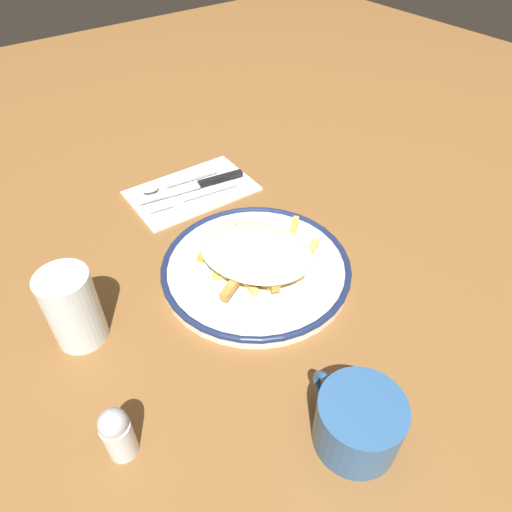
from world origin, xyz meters
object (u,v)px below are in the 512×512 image
object	(u,v)px
plate	(256,267)
napkin	(192,190)
knife	(201,184)
water_glass	(73,308)
fork	(193,196)
spoon	(167,185)
coffee_mug	(358,422)
salt_shaker	(117,433)
fries_heap	(258,254)

from	to	relation	value
plate	napkin	world-z (taller)	plate
knife	water_glass	distance (m)	0.37
fork	spoon	xyz separation A→B (m)	(0.06, 0.02, 0.00)
water_glass	spoon	bearing A→B (deg)	-47.82
knife	coffee_mug	world-z (taller)	coffee_mug
fork	salt_shaker	distance (m)	0.47
coffee_mug	napkin	bearing A→B (deg)	-11.19
fries_heap	salt_shaker	size ratio (longest dim) A/B	2.93
fries_heap	spoon	world-z (taller)	fries_heap
napkin	salt_shaker	bearing A→B (deg)	140.25
fork	coffee_mug	world-z (taller)	coffee_mug
fries_heap	napkin	world-z (taller)	fries_heap
fork	spoon	world-z (taller)	spoon
spoon	coffee_mug	size ratio (longest dim) A/B	1.28
knife	coffee_mug	size ratio (longest dim) A/B	1.76
plate	water_glass	size ratio (longest dim) A/B	2.61
napkin	salt_shaker	size ratio (longest dim) A/B	3.00
fork	water_glass	xyz separation A→B (m)	(-0.18, 0.28, 0.04)
fries_heap	napkin	xyz separation A→B (m)	(0.25, -0.03, -0.03)
fries_heap	fork	bearing A→B (deg)	-4.66
fork	knife	distance (m)	0.04
salt_shaker	coffee_mug	bearing A→B (deg)	-123.84
fork	spoon	bearing A→B (deg)	21.06
napkin	fork	world-z (taller)	fork
napkin	knife	distance (m)	0.02
plate	fries_heap	distance (m)	0.03
fries_heap	knife	distance (m)	0.25
coffee_mug	fork	bearing A→B (deg)	-10.43
water_glass	napkin	bearing A→B (deg)	-55.44
fork	coffee_mug	size ratio (longest dim) A/B	1.48
plate	spoon	distance (m)	0.28
fork	water_glass	size ratio (longest dim) A/B	1.58
plate	coffee_mug	distance (m)	0.29
plate	fork	xyz separation A→B (m)	(0.22, -0.02, 0.00)
fries_heap	knife	size ratio (longest dim) A/B	1.07
plate	knife	bearing A→B (deg)	-11.92
plate	coffee_mug	bearing A→B (deg)	165.66
fries_heap	water_glass	xyz separation A→B (m)	(0.05, 0.26, 0.02)
salt_shaker	plate	bearing A→B (deg)	-64.69
water_glass	plate	bearing A→B (deg)	-99.75
plate	salt_shaker	distance (m)	0.32
spoon	water_glass	distance (m)	0.35
water_glass	fries_heap	bearing A→B (deg)	-100.01
fork	salt_shaker	bearing A→B (deg)	139.34
fries_heap	fork	size ratio (longest dim) A/B	1.27
plate	fork	world-z (taller)	plate
napkin	coffee_mug	xyz separation A→B (m)	(-0.52, 0.10, 0.03)
fries_heap	water_glass	size ratio (longest dim) A/B	2.00
plate	fries_heap	xyz separation A→B (m)	(-0.00, -0.00, 0.03)
knife	fork	bearing A→B (deg)	126.73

